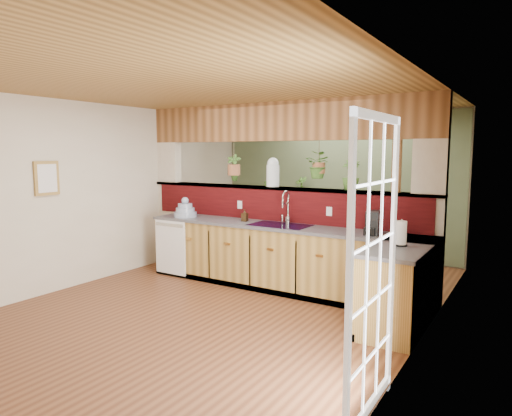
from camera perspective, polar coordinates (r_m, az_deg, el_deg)
The scene contains 27 objects.
ground at distance 5.79m, azimuth -4.06°, elevation -12.07°, with size 4.60×7.00×0.01m, color #5A321C.
ceiling at distance 5.52m, azimuth -4.30°, elevation 14.36°, with size 4.60×7.00×0.01m, color brown.
wall_back at distance 8.57m, azimuth 9.79°, elevation 2.95°, with size 4.60×0.02×2.60m, color beige.
wall_left at distance 7.11m, azimuth -19.32°, elevation 1.84°, with size 0.02×7.00×2.60m, color beige.
wall_right at distance 4.55m, azimuth 19.89°, elevation -0.88°, with size 0.02×7.00×2.60m, color beige.
pass_through_partition at distance 6.63m, azimuth 2.93°, elevation 0.93°, with size 4.60×0.21×2.60m.
pass_through_ledge at distance 6.63m, azimuth 2.73°, elevation 2.49°, with size 4.60×0.21×0.04m, color brown.
header_beam at distance 6.63m, azimuth 2.78°, elevation 10.75°, with size 4.60×0.15×0.55m, color brown.
sage_backwall at distance 8.55m, azimuth 9.74°, elevation 2.94°, with size 4.55×0.02×2.55m, color #5A6D4A.
countertop at distance 5.98m, azimuth 7.45°, elevation -7.02°, with size 4.14×1.52×0.90m.
dishwasher at distance 7.08m, azimuth -10.65°, elevation -4.82°, with size 0.58×0.03×0.82m.
navy_sink at distance 6.26m, azimuth 3.01°, elevation -2.86°, with size 0.82×0.50×0.18m.
french_door at distance 3.37m, azimuth 14.46°, elevation -7.69°, with size 0.06×1.02×2.16m, color white.
framed_print at distance 6.60m, azimuth -24.69°, elevation 3.40°, with size 0.04×0.35×0.45m.
faucet at distance 6.34m, azimuth 3.81°, elevation 0.27°, with size 0.20×0.20×0.47m.
dish_stack at distance 7.09m, azimuth -8.84°, elevation -0.35°, with size 0.35×0.35×0.31m.
soap_dispenser at distance 6.56m, azimuth -1.42°, elevation -0.91°, with size 0.08×0.08×0.18m, color #3A2815.
coffee_maker at distance 5.68m, azimuth 14.33°, elevation -1.91°, with size 0.15×0.26×0.29m.
paper_towel at distance 5.08m, azimuth 17.70°, elevation -3.10°, with size 0.13×0.13×0.29m.
glass_jar at distance 6.66m, azimuth 2.13°, elevation 4.50°, with size 0.19×0.19×0.42m.
ledge_plant_right at distance 6.16m, azimuth 11.77°, elevation 4.07°, with size 0.23×0.23×0.40m, color #386222.
hanging_plant_a at distance 7.02m, azimuth -2.78°, elevation 6.15°, with size 0.25×0.21×0.53m.
hanging_plant_b at distance 6.32m, azimuth 7.89°, elevation 6.82°, with size 0.37×0.33×0.49m.
shelving_console at distance 8.80m, azimuth 3.92°, elevation -2.11°, with size 1.39×0.37×0.93m, color black.
shelf_plant_a at distance 8.92m, azimuth 1.61°, elevation 2.33°, with size 0.21×0.14×0.40m, color #386222.
shelf_plant_b at distance 8.59m, azimuth 5.64°, elevation 2.35°, with size 0.26×0.26×0.47m, color #386222.
floor_plant at distance 7.37m, azimuth 15.25°, elevation -5.43°, with size 0.61×0.52×0.67m, color #386222.
Camera 1 is at (3.24, -4.42, 1.89)m, focal length 32.00 mm.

